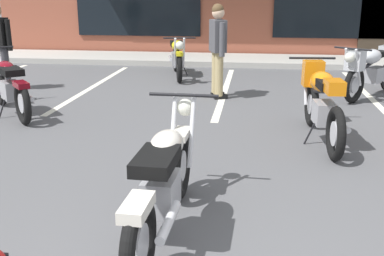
# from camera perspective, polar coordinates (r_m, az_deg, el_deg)

# --- Properties ---
(ground_plane) EXTENTS (80.00, 80.00, 0.00)m
(ground_plane) POSITION_cam_1_polar(r_m,az_deg,el_deg) (5.52, 1.30, -3.69)
(ground_plane) COLOR #515154
(sidewalk_kerb) EXTENTS (22.00, 1.80, 0.14)m
(sidewalk_kerb) POSITION_cam_1_polar(r_m,az_deg,el_deg) (12.82, 5.16, 8.26)
(sidewalk_kerb) COLOR #A8A59E
(sidewalk_kerb) RESTS_ON ground_plane
(painted_stall_lines) EXTENTS (10.90, 4.80, 0.01)m
(painted_stall_lines) POSITION_cam_1_polar(r_m,az_deg,el_deg) (9.29, 4.05, 4.68)
(painted_stall_lines) COLOR silver
(painted_stall_lines) RESTS_ON ground_plane
(motorcycle_foreground_classic) EXTENTS (0.66, 2.11, 0.98)m
(motorcycle_foreground_classic) POSITION_cam_1_polar(r_m,az_deg,el_deg) (3.72, -3.41, -6.40)
(motorcycle_foreground_classic) COLOR black
(motorcycle_foreground_classic) RESTS_ON ground_plane
(motorcycle_red_sportbike) EXTENTS (0.85, 2.08, 0.98)m
(motorcycle_red_sportbike) POSITION_cam_1_polar(r_m,az_deg,el_deg) (10.60, -1.81, 8.72)
(motorcycle_red_sportbike) COLOR black
(motorcycle_red_sportbike) RESTS_ON ground_plane
(motorcycle_black_cruiser) EXTENTS (1.49, 1.78, 0.98)m
(motorcycle_black_cruiser) POSITION_cam_1_polar(r_m,az_deg,el_deg) (9.10, 21.00, 6.74)
(motorcycle_black_cruiser) COLOR black
(motorcycle_black_cruiser) RESTS_ON ground_plane
(motorcycle_silver_naked) EXTENTS (1.58, 1.71, 0.98)m
(motorcycle_silver_naked) POSITION_cam_1_polar(r_m,az_deg,el_deg) (7.91, -21.42, 4.87)
(motorcycle_silver_naked) COLOR black
(motorcycle_silver_naked) RESTS_ON ground_plane
(motorcycle_blue_standard) EXTENTS (0.66, 2.11, 0.98)m
(motorcycle_blue_standard) POSITION_cam_1_polar(r_m,az_deg,el_deg) (6.34, 15.54, 3.36)
(motorcycle_blue_standard) COLOR black
(motorcycle_blue_standard) RESTS_ON ground_plane
(person_in_shorts_foreground) EXTENTS (0.38, 0.59, 1.68)m
(person_in_shorts_foreground) POSITION_cam_1_polar(r_m,az_deg,el_deg) (8.44, 3.17, 10.02)
(person_in_shorts_foreground) COLOR black
(person_in_shorts_foreground) RESTS_ON ground_plane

